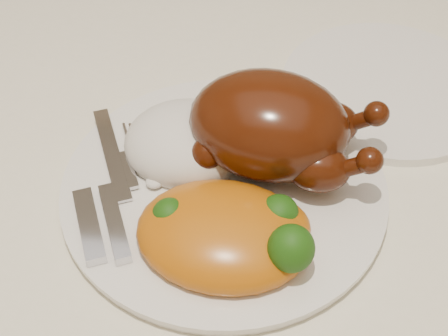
# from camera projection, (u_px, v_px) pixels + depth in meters

# --- Properties ---
(dining_table) EXTENTS (1.60, 0.90, 0.76)m
(dining_table) POSITION_uv_depth(u_px,v_px,m) (264.00, 226.00, 0.66)
(dining_table) COLOR brown
(dining_table) RESTS_ON floor
(tablecloth) EXTENTS (1.73, 1.03, 0.18)m
(tablecloth) POSITION_uv_depth(u_px,v_px,m) (268.00, 180.00, 0.61)
(tablecloth) COLOR white
(tablecloth) RESTS_ON dining_table
(dinner_plate) EXTENTS (0.30, 0.30, 0.01)m
(dinner_plate) POSITION_uv_depth(u_px,v_px,m) (224.00, 188.00, 0.55)
(dinner_plate) COLOR white
(dinner_plate) RESTS_ON tablecloth
(side_plate) EXTENTS (0.25, 0.25, 0.01)m
(side_plate) POSITION_uv_depth(u_px,v_px,m) (388.00, 87.00, 0.65)
(side_plate) COLOR white
(side_plate) RESTS_ON tablecloth
(roast_chicken) EXTENTS (0.18, 0.13, 0.09)m
(roast_chicken) POSITION_uv_depth(u_px,v_px,m) (274.00, 126.00, 0.54)
(roast_chicken) COLOR #471707
(roast_chicken) RESTS_ON dinner_plate
(rice_mound) EXTENTS (0.12, 0.11, 0.06)m
(rice_mound) POSITION_uv_depth(u_px,v_px,m) (187.00, 143.00, 0.57)
(rice_mound) COLOR white
(rice_mound) RESTS_ON dinner_plate
(mac_and_cheese) EXTENTS (0.15, 0.12, 0.06)m
(mac_and_cheese) POSITION_uv_depth(u_px,v_px,m) (232.00, 232.00, 0.50)
(mac_and_cheese) COLOR #BB5D0C
(mac_and_cheese) RESTS_ON dinner_plate
(cutlery) EXTENTS (0.07, 0.18, 0.01)m
(cutlery) POSITION_uv_depth(u_px,v_px,m) (108.00, 200.00, 0.53)
(cutlery) COLOR silver
(cutlery) RESTS_ON dinner_plate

